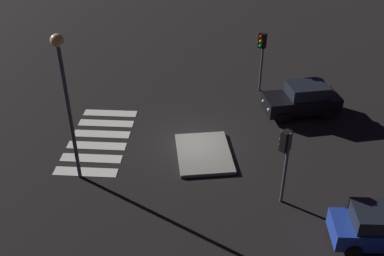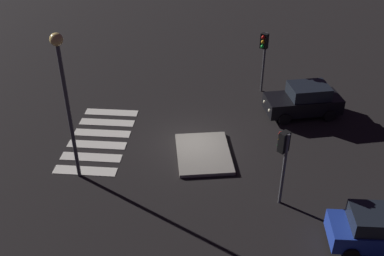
# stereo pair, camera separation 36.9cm
# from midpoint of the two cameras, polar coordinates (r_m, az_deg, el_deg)

# --- Properties ---
(ground_plane) EXTENTS (80.00, 80.00, 0.00)m
(ground_plane) POSITION_cam_midpoint_polar(r_m,az_deg,el_deg) (24.81, -0.43, -1.95)
(ground_plane) COLOR black
(traffic_island) EXTENTS (4.13, 3.37, 0.18)m
(traffic_island) POSITION_cam_midpoint_polar(r_m,az_deg,el_deg) (23.90, 1.07, -3.21)
(traffic_island) COLOR gray
(traffic_island) RESTS_ON ground
(car_blue) EXTENTS (1.98, 4.09, 1.76)m
(car_blue) POSITION_cam_midpoint_polar(r_m,az_deg,el_deg) (20.11, 22.19, -11.52)
(car_blue) COLOR #1E389E
(car_blue) RESTS_ON ground
(car_black) EXTENTS (2.87, 4.74, 1.95)m
(car_black) POSITION_cam_midpoint_polar(r_m,az_deg,el_deg) (27.79, 13.40, 3.52)
(car_black) COLOR black
(car_black) RESTS_ON ground
(traffic_light_north) EXTENTS (0.54, 0.54, 3.75)m
(traffic_light_north) POSITION_cam_midpoint_polar(r_m,az_deg,el_deg) (19.80, 11.13, -2.67)
(traffic_light_north) COLOR #47474C
(traffic_light_north) RESTS_ON ground
(traffic_light_west) EXTENTS (0.53, 0.54, 4.04)m
(traffic_light_west) POSITION_cam_midpoint_polar(r_m,az_deg,el_deg) (28.99, 8.45, 9.97)
(traffic_light_west) COLOR #47474C
(traffic_light_west) RESTS_ON ground
(street_lamp) EXTENTS (0.56, 0.56, 7.42)m
(street_lamp) POSITION_cam_midpoint_polar(r_m,az_deg,el_deg) (20.50, -16.26, 5.20)
(street_lamp) COLOR #47474C
(street_lamp) RESTS_ON ground
(crosswalk_near) EXTENTS (6.45, 3.20, 0.02)m
(crosswalk_near) POSITION_cam_midpoint_polar(r_m,az_deg,el_deg) (25.64, -12.03, -1.46)
(crosswalk_near) COLOR silver
(crosswalk_near) RESTS_ON ground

